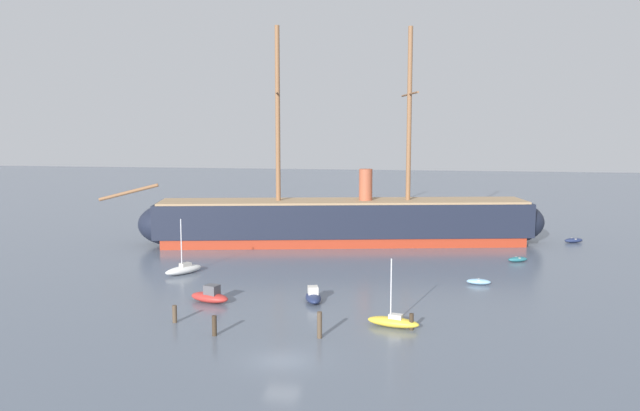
# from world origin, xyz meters

# --- Properties ---
(ground_plane) EXTENTS (400.00, 400.00, 0.00)m
(ground_plane) POSITION_xyz_m (0.00, 0.00, 0.00)
(ground_plane) COLOR slate
(tall_ship) EXTENTS (62.66, 18.45, 30.42)m
(tall_ship) POSITION_xyz_m (-1.51, 47.20, 3.26)
(tall_ship) COLOR maroon
(tall_ship) RESTS_ON ground
(motorboat_foreground_left) EXTENTS (4.44, 2.88, 1.73)m
(motorboat_foreground_left) POSITION_xyz_m (-10.24, 14.35, 0.61)
(motorboat_foreground_left) COLOR #B22D28
(motorboat_foreground_left) RESTS_ON ground
(sailboat_foreground_right) EXTENTS (4.69, 2.41, 5.86)m
(sailboat_foreground_right) POSITION_xyz_m (7.54, 9.40, 0.49)
(sailboat_foreground_right) COLOR gold
(sailboat_foreground_right) RESTS_ON ground
(motorboat_near_centre) EXTENTS (2.37, 3.79, 1.48)m
(motorboat_near_centre) POSITION_xyz_m (-0.49, 16.11, 0.52)
(motorboat_near_centre) COLOR #1E284C
(motorboat_near_centre) RESTS_ON ground
(sailboat_mid_left) EXTENTS (3.90, 4.90, 6.37)m
(sailboat_mid_left) POSITION_xyz_m (-17.12, 25.51, 0.54)
(sailboat_mid_left) COLOR silver
(sailboat_mid_left) RESTS_ON ground
(dinghy_mid_right) EXTENTS (2.61, 1.30, 0.60)m
(dinghy_mid_right) POSITION_xyz_m (15.79, 25.79, 0.30)
(dinghy_mid_right) COLOR #7FB2D6
(dinghy_mid_right) RESTS_ON ground
(dinghy_alongside_stern) EXTENTS (2.81, 2.08, 0.61)m
(dinghy_alongside_stern) POSITION_xyz_m (21.48, 38.49, 0.31)
(dinghy_alongside_stern) COLOR #236670
(dinghy_alongside_stern) RESTS_ON ground
(dinghy_far_right) EXTENTS (3.12, 2.30, 0.68)m
(dinghy_far_right) POSITION_xyz_m (31.22, 53.46, 0.34)
(dinghy_far_right) COLOR #1E284C
(dinghy_far_right) RESTS_ON ground
(sailboat_distant_centre) EXTENTS (4.16, 4.93, 6.52)m
(sailboat_distant_centre) POSITION_xyz_m (0.41, 64.35, 0.55)
(sailboat_distant_centre) COLOR gray
(sailboat_distant_centre) RESTS_ON ground
(mooring_piling_nearest) EXTENTS (0.40, 0.40, 2.16)m
(mooring_piling_nearest) POSITION_xyz_m (1.85, 5.55, 1.08)
(mooring_piling_nearest) COLOR #4C3D2D
(mooring_piling_nearest) RESTS_ON ground
(mooring_piling_left_pair) EXTENTS (0.36, 0.36, 1.39)m
(mooring_piling_left_pair) POSITION_xyz_m (9.06, 8.89, 0.69)
(mooring_piling_left_pair) COLOR #382B1E
(mooring_piling_left_pair) RESTS_ON ground
(mooring_piling_right_pair) EXTENTS (0.40, 0.40, 1.51)m
(mooring_piling_right_pair) POSITION_xyz_m (-11.16, 7.66, 0.76)
(mooring_piling_right_pair) COLOR #4C3D2D
(mooring_piling_right_pair) RESTS_ON ground
(mooring_piling_midwater) EXTENTS (0.39, 0.39, 1.67)m
(mooring_piling_midwater) POSITION_xyz_m (-6.64, 4.77, 0.83)
(mooring_piling_midwater) COLOR #382B1E
(mooring_piling_midwater) RESTS_ON ground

